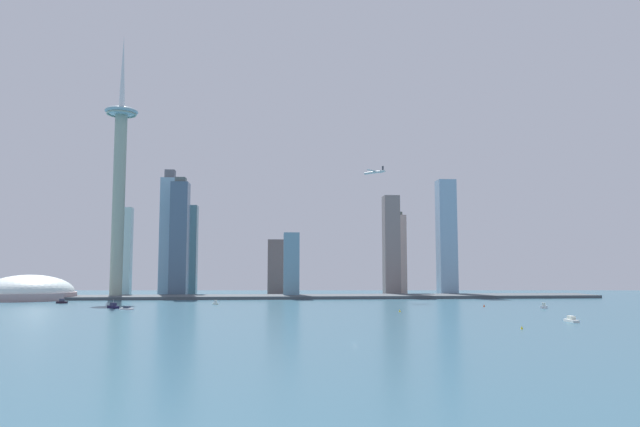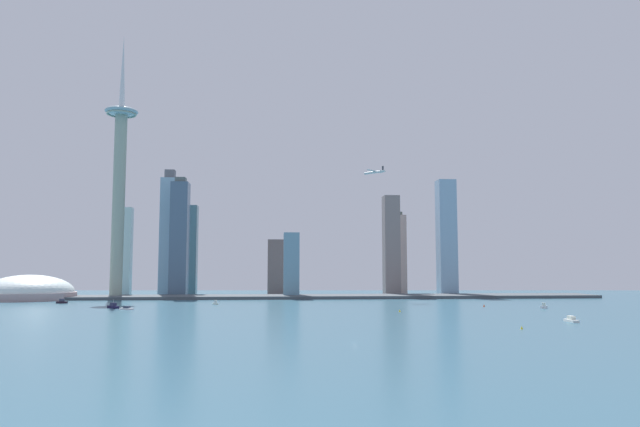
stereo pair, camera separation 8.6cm
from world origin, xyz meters
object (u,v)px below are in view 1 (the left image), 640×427
object	(u,v)px
skyscraper_2	(397,254)
channel_buoy_0	(400,311)
skyscraper_4	(446,237)
skyscraper_8	(179,238)
skyscraper_6	(169,235)
boat_3	(215,303)
boat_5	(113,306)
boat_1	(62,302)
channel_buoy_2	(484,305)
airplane	(374,172)
skyscraper_0	(276,267)
skyscraper_1	(193,250)
skyscraper_3	(291,265)
boat_0	(127,308)
observation_tower	(120,171)
skyscraper_5	(126,251)
skyscraper_7	(391,245)
boat_2	(571,320)
channel_buoy_1	(522,328)
stadium_dome	(29,293)
boat_4	(544,306)

from	to	relation	value
skyscraper_2	channel_buoy_0	xyz separation A→B (m)	(-69.23, -333.21, -57.89)
skyscraper_4	skyscraper_8	world-z (taller)	skyscraper_4
skyscraper_6	boat_3	distance (m)	237.50
boat_3	boat_5	world-z (taller)	boat_5
boat_1	channel_buoy_2	xyz separation A→B (m)	(440.56, -90.52, -0.61)
boat_1	airplane	distance (m)	396.54
skyscraper_0	skyscraper_4	size ratio (longest dim) A/B	0.49
boat_5	skyscraper_1	bearing A→B (deg)	-43.83
skyscraper_3	boat_0	distance (m)	261.90
boat_0	skyscraper_6	bearing A→B (deg)	-56.79
observation_tower	skyscraper_5	bearing A→B (deg)	96.33
boat_5	skyscraper_8	bearing A→B (deg)	-42.86
skyscraper_4	skyscraper_7	world-z (taller)	skyscraper_4
skyscraper_3	boat_2	size ratio (longest dim) A/B	5.72
channel_buoy_2	airplane	bearing A→B (deg)	118.27
skyscraper_1	boat_0	world-z (taller)	skyscraper_1
skyscraper_0	skyscraper_6	xyz separation A→B (m)	(-151.42, -13.89, 45.25)
skyscraper_0	skyscraper_6	distance (m)	158.64
channel_buoy_1	stadium_dome	bearing A→B (deg)	140.32
skyscraper_5	skyscraper_6	world-z (taller)	skyscraper_6
skyscraper_8	channel_buoy_0	size ratio (longest dim) A/B	72.02
channel_buoy_1	channel_buoy_2	xyz separation A→B (m)	(52.59, 208.83, 0.20)
skyscraper_6	boat_5	size ratio (longest dim) A/B	10.18
boat_0	channel_buoy_0	distance (m)	251.75
skyscraper_5	airplane	xyz separation A→B (m)	(336.92, -118.98, 98.20)
skyscraper_1	observation_tower	bearing A→B (deg)	-135.39
skyscraper_2	channel_buoy_0	world-z (taller)	skyscraper_2
skyscraper_7	boat_5	world-z (taller)	skyscraper_7
channel_buoy_0	observation_tower	bearing A→B (deg)	140.85
boat_2	channel_buoy_1	bearing A→B (deg)	129.85
skyscraper_1	skyscraper_0	bearing A→B (deg)	-1.17
channel_buoy_1	skyscraper_3	bearing A→B (deg)	108.54
skyscraper_6	boat_4	xyz separation A→B (m)	(407.16, -286.75, -83.08)
boat_3	skyscraper_1	bearing A→B (deg)	-36.35
skyscraper_6	boat_4	distance (m)	504.88
boat_0	airplane	bearing A→B (deg)	-117.04
skyscraper_3	channel_buoy_1	bearing A→B (deg)	-71.46
skyscraper_4	skyscraper_6	size ratio (longest dim) A/B	0.92
stadium_dome	boat_2	world-z (taller)	stadium_dome
boat_2	observation_tower	bearing A→B (deg)	50.40
observation_tower	boat_0	distance (m)	270.59
skyscraper_8	boat_5	distance (m)	233.23
skyscraper_2	boat_3	size ratio (longest dim) A/B	18.88
skyscraper_0	boat_4	distance (m)	396.51
skyscraper_4	boat_5	world-z (taller)	skyscraper_4
skyscraper_7	channel_buoy_1	distance (m)	449.03
boat_4	channel_buoy_1	distance (m)	209.01
stadium_dome	skyscraper_8	bearing A→B (deg)	18.58
skyscraper_1	boat_5	xyz separation A→B (m)	(-36.72, -269.62, -62.33)
observation_tower	skyscraper_3	size ratio (longest dim) A/B	4.12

